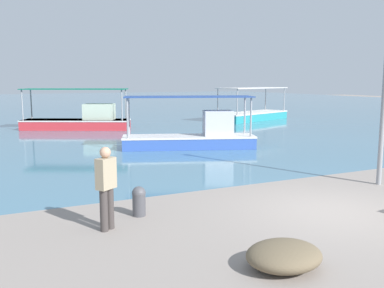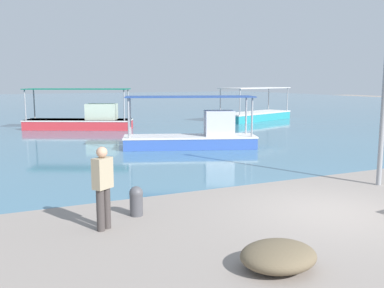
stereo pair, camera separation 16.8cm
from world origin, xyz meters
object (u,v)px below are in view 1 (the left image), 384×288
object	(u,v)px
net_pile	(284,256)
mooring_bollard	(139,200)
fishing_boat_near_left	(81,119)
fishing_boat_far_right	(194,135)
fishing_boat_near_right	(252,114)
fisherman_standing	(106,186)

from	to	relation	value
net_pile	mooring_bollard	bearing A→B (deg)	109.03
fishing_boat_near_left	mooring_bollard	size ratio (longest dim) A/B	9.78
mooring_bollard	fishing_boat_far_right	bearing A→B (deg)	56.86
mooring_bollard	net_pile	size ratio (longest dim) A/B	0.52
fishing_boat_near_right	fishing_boat_far_right	bearing A→B (deg)	-133.94
fishing_boat_far_right	fisherman_standing	xyz separation A→B (m)	(-6.13, -8.66, 0.32)
fishing_boat_far_right	mooring_bollard	bearing A→B (deg)	-123.14
fishing_boat_far_right	fisherman_standing	world-z (taller)	fishing_boat_far_right
fishing_boat_near_right	mooring_bollard	bearing A→B (deg)	-129.53
mooring_bollard	net_pile	bearing A→B (deg)	-70.97
fishing_boat_far_right	fishing_boat_near_left	distance (m)	9.98
net_pile	fishing_boat_near_left	bearing A→B (deg)	87.49
fishing_boat_near_right	net_pile	bearing A→B (deg)	-122.32
fishing_boat_near_left	fisherman_standing	distance (m)	18.40
mooring_bollard	fisherman_standing	size ratio (longest dim) A/B	0.39
fishing_boat_near_left	mooring_bollard	distance (m)	17.69
fishing_boat_far_right	mooring_bollard	world-z (taller)	fishing_boat_far_right
fishing_boat_near_right	fishing_boat_near_left	bearing A→B (deg)	-177.58
fishing_boat_near_left	net_pile	world-z (taller)	fishing_boat_near_left
fishing_boat_near_left	fishing_boat_near_right	size ratio (longest dim) A/B	0.95
fishing_boat_near_left	net_pile	xyz separation A→B (m)	(-0.92, -21.12, -0.40)
mooring_bollard	net_pile	distance (m)	3.77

